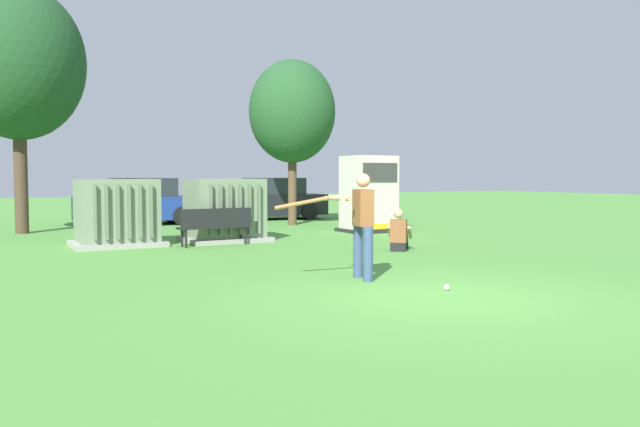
% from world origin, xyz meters
% --- Properties ---
extents(ground_plane, '(96.00, 96.00, 0.00)m').
position_xyz_m(ground_plane, '(0.00, 0.00, 0.00)').
color(ground_plane, '#51933D').
extents(transformer_west, '(2.10, 1.70, 1.62)m').
position_xyz_m(transformer_west, '(-2.61, 9.05, 0.79)').
color(transformer_west, '#9E9B93').
rests_on(transformer_west, ground).
extents(transformer_mid_west, '(2.10, 1.70, 1.62)m').
position_xyz_m(transformer_mid_west, '(0.07, 8.87, 0.79)').
color(transformer_mid_west, '#9E9B93').
rests_on(transformer_mid_west, ground).
extents(generator_enclosure, '(1.60, 1.40, 2.30)m').
position_xyz_m(generator_enclosure, '(4.93, 9.49, 1.14)').
color(generator_enclosure, '#262626').
rests_on(generator_enclosure, ground).
extents(park_bench, '(1.81, 0.47, 0.92)m').
position_xyz_m(park_bench, '(-0.52, 7.92, 0.54)').
color(park_bench, black).
rests_on(park_bench, ground).
extents(batter, '(1.61, 0.76, 1.74)m').
position_xyz_m(batter, '(-0.19, 1.90, 0.98)').
color(batter, '#384C75').
rests_on(batter, ground).
extents(sports_ball, '(0.09, 0.09, 0.09)m').
position_xyz_m(sports_ball, '(0.40, 0.41, 0.04)').
color(sports_ball, white).
rests_on(sports_ball, ground).
extents(seated_spectator, '(0.73, 0.75, 0.96)m').
position_xyz_m(seated_spectator, '(2.78, 4.93, 0.38)').
color(seated_spectator, black).
rests_on(seated_spectator, ground).
extents(backpack, '(0.37, 0.37, 0.44)m').
position_xyz_m(backpack, '(1.58, 4.57, 0.21)').
color(backpack, '#4C723F').
rests_on(backpack, ground).
extents(tree_left, '(3.80, 3.80, 7.25)m').
position_xyz_m(tree_left, '(-4.37, 13.90, 4.98)').
color(tree_left, '#4C3828').
rests_on(tree_left, ground).
extents(tree_center_left, '(2.97, 2.97, 5.67)m').
position_xyz_m(tree_center_left, '(4.12, 13.08, 3.89)').
color(tree_center_left, brown).
rests_on(tree_center_left, ground).
extents(parked_car_leftmost, '(4.24, 2.00, 1.62)m').
position_xyz_m(parked_car_leftmost, '(-0.51, 15.68, 0.75)').
color(parked_car_leftmost, navy).
rests_on(parked_car_leftmost, ground).
extents(parked_car_left_of_center, '(4.33, 2.18, 1.62)m').
position_xyz_m(parked_car_left_of_center, '(4.68, 16.06, 0.75)').
color(parked_car_left_of_center, black).
rests_on(parked_car_left_of_center, ground).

